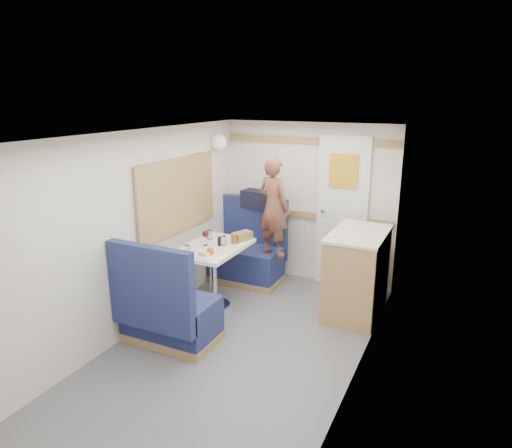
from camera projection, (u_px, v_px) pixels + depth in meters
The scene contains 28 objects.
floor at pixel (220, 366), 4.04m from camera, with size 4.50×4.50×0.00m, color #515156.
ceiling at pixel (215, 137), 3.49m from camera, with size 4.50×4.50×0.00m, color silver.
wall_back at pixel (308, 203), 5.72m from camera, with size 2.20×0.02×2.00m, color silver.
wall_left at pixel (115, 242), 4.22m from camera, with size 0.02×4.50×2.00m, color silver.
wall_right at pixel (349, 283), 3.31m from camera, with size 0.02×4.50×2.00m, color silver.
oak_trim_low at pixel (307, 215), 5.74m from camera, with size 2.15×0.02×0.08m, color olive.
oak_trim_high at pixel (309, 141), 5.49m from camera, with size 2.15×0.02×0.08m, color olive.
side_window at pixel (178, 195), 5.01m from camera, with size 0.04×1.30×0.72m, color #B3C0A3.
rear_door at pixel (342, 210), 5.51m from camera, with size 0.62×0.12×1.86m.
dinette_table at pixel (213, 259), 5.02m from camera, with size 0.62×0.92×0.72m.
bench_far at pixel (248, 258), 5.85m from camera, with size 0.90×0.59×1.05m.
bench_near at pixel (168, 314), 4.34m from camera, with size 0.90×0.59×1.05m.
ledge at pixel (257, 209), 5.91m from camera, with size 0.90×0.14×0.04m, color olive.
dome_light at pixel (219, 142), 5.60m from camera, with size 0.20×0.20×0.20m, color white.
galley_counter at pixel (357, 272), 4.92m from camera, with size 0.57×0.92×0.92m.
person at pixel (274, 207), 5.37m from camera, with size 0.43×0.28×1.18m, color brown.
duffel_bag at pixel (261, 200), 5.85m from camera, with size 0.48×0.23×0.23m, color black.
tray at pixel (208, 253), 4.73m from camera, with size 0.28×0.37×0.02m, color white.
orange_fruit at pixel (210, 251), 4.66m from camera, with size 0.08×0.08×0.08m, color orange.
cheese_block at pixel (204, 254), 4.63m from camera, with size 0.11×0.06×0.04m, color #F0DA8A.
wine_glass at pixel (206, 235), 4.97m from camera, with size 0.08×0.08×0.17m.
tumbler_left at pixel (187, 250), 4.67m from camera, with size 0.07×0.07×0.11m, color white.
tumbler_mid at pixel (209, 235), 5.22m from camera, with size 0.06×0.06×0.10m, color white.
tumbler_right at pixel (223, 241), 5.00m from camera, with size 0.06×0.06×0.10m, color white.
beer_glass at pixel (234, 239), 5.05m from camera, with size 0.07×0.07×0.11m, color brown.
pepper_grinder at pixel (219, 241), 4.98m from camera, with size 0.04×0.04×0.10m, color black.
salt_grinder at pixel (221, 239), 5.09m from camera, with size 0.04×0.04×0.09m, color white.
bread_loaf at pixel (242, 236), 5.17m from camera, with size 0.12×0.23×0.09m, color olive.
Camera 1 is at (1.81, -3.06, 2.32)m, focal length 32.00 mm.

